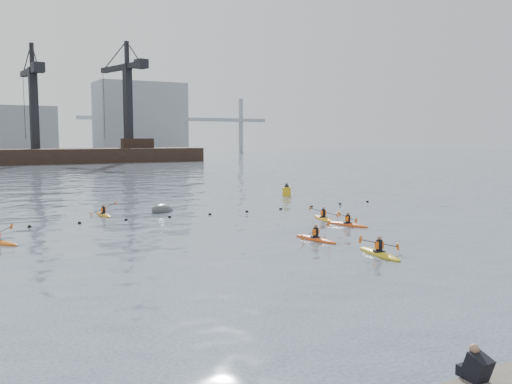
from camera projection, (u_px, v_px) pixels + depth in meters
The scene contains 11 objects.
ground at pixel (444, 296), 19.00m from camera, with size 400.00×400.00×0.00m, color #323D49.
float_line at pixel (189, 215), 38.37m from camera, with size 33.24×0.73×0.24m.
barge_pier at pixel (35, 155), 114.45m from camera, with size 72.00×19.30×29.50m.
skyline at pixel (25, 124), 149.96m from camera, with size 141.00×28.00×22.00m.
kayaker_0 at pixel (316, 238), 29.33m from camera, with size 2.10×3.13×1.09m.
kayaker_1 at pixel (379, 253), 25.61m from camera, with size 2.21×3.33×1.10m.
kayaker_3 at pixel (323, 218), 36.64m from camera, with size 2.09×3.17×1.09m.
kayaker_4 at pixel (348, 224), 34.21m from camera, with size 2.01×3.05×1.10m.
kayaker_5 at pixel (104, 214), 38.58m from camera, with size 1.95×2.85×1.07m.
mooring_buoy at pixel (163, 211), 40.63m from camera, with size 2.29×1.35×1.14m, color #383B3D.
nav_buoy at pixel (287, 191), 51.30m from camera, with size 0.80×0.80×1.45m.
Camera 1 is at (-14.75, -13.02, 5.54)m, focal length 38.00 mm.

